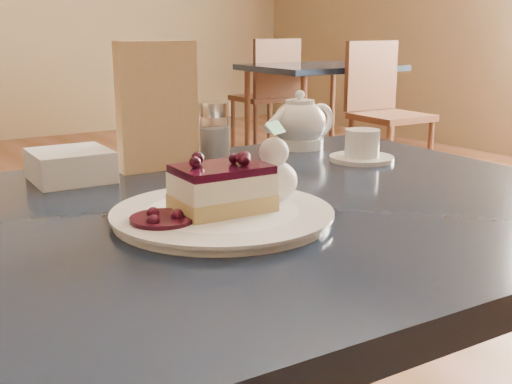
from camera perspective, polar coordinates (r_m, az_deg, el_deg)
main_table at (r=0.84m, az=-4.46°, el=-6.51°), size 1.18×0.84×0.71m
dessert_plate at (r=0.78m, az=-3.01°, el=-2.09°), size 0.26×0.26×0.01m
cheesecake_slice at (r=0.77m, az=-3.04°, el=0.32°), size 0.12×0.09×0.06m
whipped_cream at (r=0.82m, az=1.58°, el=1.06°), size 0.06×0.06×0.05m
berry_sauce at (r=0.74m, az=-8.31°, el=-2.41°), size 0.08×0.08×0.01m
tea_set at (r=1.22m, az=4.95°, el=5.58°), size 0.17×0.27×0.10m
menu_card at (r=1.05m, az=-8.75°, el=7.51°), size 0.13×0.04×0.21m
sugar_shaker at (r=1.12m, az=-3.67°, el=5.42°), size 0.06×0.06×0.10m
napkin_stack at (r=1.02m, az=-16.17°, el=2.29°), size 0.12×0.12×0.05m
bg_table_far_right at (r=4.44m, az=5.56°, el=3.07°), size 0.97×1.68×1.12m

